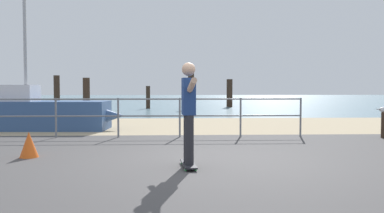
% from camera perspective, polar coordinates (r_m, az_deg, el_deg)
% --- Properties ---
extents(ground_plane, '(24.00, 10.00, 0.04)m').
position_cam_1_polar(ground_plane, '(6.20, 2.65, -9.67)').
color(ground_plane, '#474444').
rests_on(ground_plane, ground).
extents(beach_strip, '(24.00, 6.00, 0.04)m').
position_cam_1_polar(beach_strip, '(14.11, -0.21, -2.68)').
color(beach_strip, tan).
rests_on(beach_strip, ground).
extents(sea_surface, '(72.00, 50.00, 0.04)m').
position_cam_1_polar(sea_surface, '(42.06, -1.66, 0.93)').
color(sea_surface, slate).
rests_on(sea_surface, ground).
extents(railing_fence, '(9.71, 0.05, 1.05)m').
position_cam_1_polar(railing_fence, '(10.76, -10.34, -0.69)').
color(railing_fence, slate).
rests_on(railing_fence, ground).
extents(sailboat, '(5.00, 1.60, 4.70)m').
position_cam_1_polar(sailboat, '(13.37, -20.44, -0.92)').
color(sailboat, '#335184').
rests_on(sailboat, ground).
extents(skateboard, '(0.26, 0.81, 0.08)m').
position_cam_1_polar(skateboard, '(6.72, -0.48, -8.12)').
color(skateboard, black).
rests_on(skateboard, ground).
extents(skateboarder, '(0.23, 1.45, 1.65)m').
position_cam_1_polar(skateboarder, '(6.60, -0.49, -0.00)').
color(skateboarder, '#26262B').
rests_on(skateboarder, skateboard).
extents(groyne_post_0, '(0.35, 0.35, 2.02)m').
position_cam_1_polar(groyne_post_0, '(24.96, -18.48, 1.86)').
color(groyne_post_0, '#332319').
rests_on(groyne_post_0, ground).
extents(groyne_post_1, '(0.33, 0.33, 1.78)m').
position_cam_1_polar(groyne_post_1, '(20.22, -14.63, 1.41)').
color(groyne_post_1, '#332319').
rests_on(groyne_post_1, ground).
extents(groyne_post_2, '(0.25, 0.25, 1.40)m').
position_cam_1_polar(groyne_post_2, '(24.97, -6.20, 1.28)').
color(groyne_post_2, '#332319').
rests_on(groyne_post_2, ground).
extents(groyne_post_3, '(0.37, 0.37, 2.39)m').
position_cam_1_polar(groyne_post_3, '(24.61, -0.13, 2.42)').
color(groyne_post_3, '#332319').
rests_on(groyne_post_3, ground).
extents(groyne_post_4, '(0.39, 0.39, 1.85)m').
position_cam_1_polar(groyne_post_4, '(26.89, 5.30, 1.87)').
color(groyne_post_4, '#332319').
rests_on(groyne_post_4, ground).
extents(traffic_cone, '(0.36, 0.36, 0.50)m').
position_cam_1_polar(traffic_cone, '(8.19, -21.95, -5.06)').
color(traffic_cone, '#E55919').
rests_on(traffic_cone, ground).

